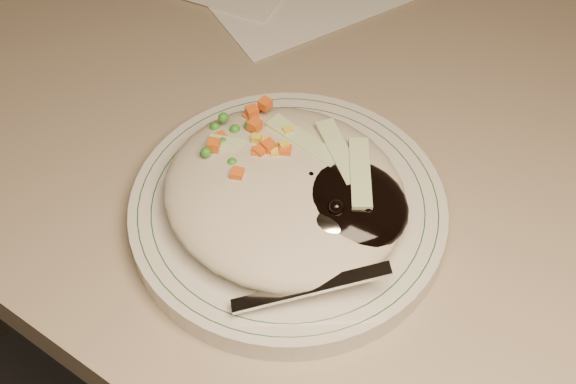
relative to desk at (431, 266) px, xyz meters
The scene contains 4 objects.
desk is the anchor object (origin of this frame).
plate 0.28m from the desk, 114.36° to the right, with size 0.25×0.25×0.02m, color silver.
plate_rim 0.28m from the desk, 114.36° to the right, with size 0.24×0.24×0.00m.
meal 0.30m from the desk, 112.99° to the right, with size 0.21×0.19×0.05m.
Camera 1 is at (0.15, 0.90, 1.26)m, focal length 50.00 mm.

